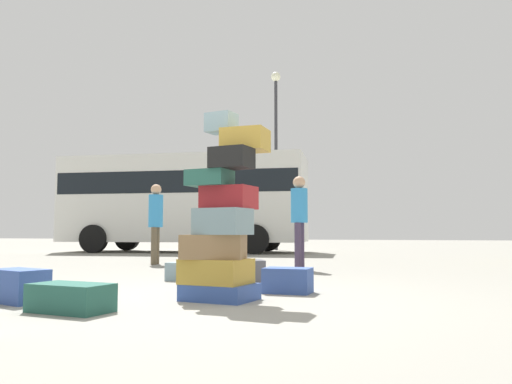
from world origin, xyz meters
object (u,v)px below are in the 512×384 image
at_px(person_tourist_with_camera, 156,217).
at_px(parked_bus, 185,197).
at_px(suitcase_navy_foreground_near, 19,286).
at_px(suitcase_charcoal_foreground_far, 236,272).
at_px(suitcase_tower, 222,224).
at_px(suitcase_slate_left_side, 191,272).
at_px(suitcase_charcoal_behind_tower, 211,250).
at_px(lamp_post, 276,134).
at_px(suitcase_navy_upright_blue, 288,280).
at_px(suitcase_teal_right_side, 71,298).
at_px(person_bearded_onlooker, 299,214).

distance_m(person_tourist_with_camera, parked_bus, 6.58).
distance_m(suitcase_navy_foreground_near, suitcase_charcoal_foreground_far, 2.67).
bearing_deg(suitcase_tower, parked_bus, 115.87).
height_order(suitcase_slate_left_side, parked_bus, parked_bus).
relative_size(suitcase_charcoal_behind_tower, suitcase_charcoal_foreground_far, 1.12).
relative_size(person_tourist_with_camera, lamp_post, 0.25).
bearing_deg(lamp_post, person_tourist_with_camera, -92.26).
relative_size(suitcase_navy_upright_blue, suitcase_charcoal_foreground_far, 0.71).
distance_m(suitcase_teal_right_side, suitcase_navy_upright_blue, 2.32).
relative_size(suitcase_tower, suitcase_teal_right_side, 2.84).
distance_m(suitcase_charcoal_foreground_far, person_bearded_onlooker, 2.77).
distance_m(suitcase_navy_upright_blue, suitcase_charcoal_foreground_far, 1.18).
bearing_deg(person_tourist_with_camera, suitcase_charcoal_foreground_far, 28.30).
bearing_deg(suitcase_navy_foreground_near, suitcase_tower, 40.56).
xyz_separation_m(suitcase_teal_right_side, suitcase_navy_upright_blue, (1.45, 1.82, 0.02)).
xyz_separation_m(person_bearded_onlooker, person_tourist_with_camera, (-3.18, 0.68, -0.01)).
xyz_separation_m(suitcase_navy_foreground_near, suitcase_charcoal_behind_tower, (0.76, 3.07, 0.24)).
bearing_deg(suitcase_teal_right_side, parked_bus, 118.35).
bearing_deg(suitcase_charcoal_behind_tower, parked_bus, 135.30).
xyz_separation_m(suitcase_navy_upright_blue, lamp_post, (-3.38, 13.08, 4.22)).
relative_size(suitcase_slate_left_side, lamp_post, 0.10).
relative_size(suitcase_tower, suitcase_charcoal_behind_tower, 2.42).
bearing_deg(suitcase_navy_foreground_near, person_bearded_onlooker, 89.19).
relative_size(suitcase_charcoal_behind_tower, person_bearded_onlooker, 0.48).
distance_m(suitcase_navy_foreground_near, suitcase_charcoal_behind_tower, 3.17).
distance_m(suitcase_slate_left_side, person_bearded_onlooker, 2.77).
relative_size(suitcase_navy_foreground_near, suitcase_charcoal_foreground_far, 0.81).
bearing_deg(suitcase_navy_upright_blue, suitcase_navy_foreground_near, -145.88).
bearing_deg(suitcase_tower, suitcase_teal_right_side, -131.33).
distance_m(suitcase_teal_right_side, suitcase_charcoal_foreground_far, 2.69).
bearing_deg(suitcase_navy_foreground_near, parked_bus, 125.55).
distance_m(suitcase_teal_right_side, suitcase_slate_left_side, 2.82).
height_order(suitcase_navy_foreground_near, person_tourist_with_camera, person_tourist_with_camera).
distance_m(suitcase_teal_right_side, person_bearded_onlooker, 5.39).
bearing_deg(lamp_post, suitcase_charcoal_behind_tower, -80.84).
bearing_deg(suitcase_teal_right_side, suitcase_slate_left_side, 101.10).
distance_m(suitcase_charcoal_behind_tower, suitcase_navy_upright_blue, 2.24).
bearing_deg(person_bearded_onlooker, suitcase_charcoal_behind_tower, -25.10).
bearing_deg(suitcase_charcoal_foreground_far, person_bearded_onlooker, 58.34).
height_order(suitcase_charcoal_behind_tower, lamp_post, lamp_post).
height_order(suitcase_tower, suitcase_navy_upright_blue, suitcase_tower).
height_order(suitcase_tower, person_bearded_onlooker, suitcase_tower).
xyz_separation_m(suitcase_slate_left_side, person_bearded_onlooker, (1.02, 2.42, 0.87)).
distance_m(suitcase_slate_left_side, person_tourist_with_camera, 3.88).
height_order(suitcase_teal_right_side, suitcase_charcoal_behind_tower, suitcase_charcoal_behind_tower).
bearing_deg(suitcase_charcoal_foreground_far, suitcase_teal_right_side, -127.30).
xyz_separation_m(suitcase_navy_upright_blue, person_bearded_onlooker, (-0.56, 3.42, 0.86)).
relative_size(person_bearded_onlooker, parked_bus, 0.20).
bearing_deg(suitcase_slate_left_side, person_bearded_onlooker, 70.17).
xyz_separation_m(suitcase_tower, suitcase_slate_left_side, (-1.08, 1.74, -0.62)).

